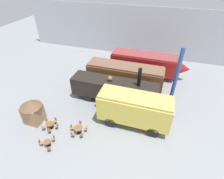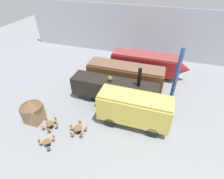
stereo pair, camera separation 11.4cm
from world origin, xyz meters
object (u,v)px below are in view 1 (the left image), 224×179
(cafe_table_mid, at_px, (50,125))
(visitor_person, at_px, (97,102))
(streamlined_locomotive, at_px, (148,63))
(passenger_coach_wooden, at_px, (125,74))
(cafe_table_near, at_px, (78,129))
(ticket_kiosk, at_px, (32,110))
(cafe_table_far, at_px, (48,143))
(steam_locomotive, at_px, (114,89))
(cafe_chair_0, at_px, (72,134))
(passenger_coach_vintage, at_px, (134,108))

(cafe_table_mid, height_order, visitor_person, visitor_person)
(streamlined_locomotive, relative_size, cafe_table_mid, 14.51)
(passenger_coach_wooden, xyz_separation_m, visitor_person, (-2.13, -5.46, -1.25))
(passenger_coach_wooden, height_order, cafe_table_near, passenger_coach_wooden)
(streamlined_locomotive, distance_m, ticket_kiosk, 17.76)
(cafe_table_far, xyz_separation_m, visitor_person, (2.51, 6.95, 0.30))
(passenger_coach_wooden, relative_size, ticket_kiosk, 3.55)
(cafe_table_mid, relative_size, ticket_kiosk, 0.27)
(ticket_kiosk, bearing_deg, cafe_table_far, -36.68)
(cafe_table_near, bearing_deg, steam_locomotive, 72.17)
(passenger_coach_wooden, bearing_deg, visitor_person, -111.36)
(cafe_table_near, distance_m, ticket_kiosk, 5.67)
(cafe_chair_0, relative_size, ticket_kiosk, 0.29)
(cafe_table_near, xyz_separation_m, cafe_chair_0, (-0.32, -0.76, -0.11))
(passenger_coach_wooden, distance_m, cafe_table_far, 13.34)
(streamlined_locomotive, relative_size, cafe_table_near, 13.20)
(cafe_table_mid, relative_size, cafe_chair_0, 0.95)
(passenger_coach_wooden, xyz_separation_m, passenger_coach_vintage, (2.75, -6.84, 0.27))
(passenger_coach_vintage, xyz_separation_m, cafe_table_near, (-5.25, -3.12, -1.73))
(streamlined_locomotive, height_order, cafe_table_far, streamlined_locomotive)
(streamlined_locomotive, bearing_deg, passenger_coach_wooden, -121.85)
(cafe_table_near, xyz_separation_m, cafe_table_mid, (-3.25, -0.33, -0.07))
(cafe_table_near, height_order, visitor_person, visitor_person)
(cafe_table_near, height_order, ticket_kiosk, ticket_kiosk)
(steam_locomotive, bearing_deg, cafe_table_near, -107.83)
(cafe_table_mid, distance_m, ticket_kiosk, 2.62)
(streamlined_locomotive, xyz_separation_m, cafe_table_near, (-5.17, -14.24, -1.48))
(steam_locomotive, relative_size, cafe_table_near, 12.09)
(cafe_table_mid, xyz_separation_m, cafe_chair_0, (2.93, -0.43, -0.04))
(cafe_table_far, distance_m, cafe_chair_0, 2.49)
(cafe_table_near, relative_size, cafe_table_far, 1.25)
(passenger_coach_vintage, xyz_separation_m, visitor_person, (-4.88, 1.38, -1.51))
(cafe_table_mid, distance_m, visitor_person, 6.04)
(passenger_coach_vintage, distance_m, cafe_table_far, 9.43)
(cafe_table_far, relative_size, visitor_person, 0.47)
(cafe_chair_0, distance_m, ticket_kiosk, 5.45)
(cafe_table_mid, bearing_deg, cafe_chair_0, -8.42)
(streamlined_locomotive, xyz_separation_m, passenger_coach_vintage, (0.09, -11.13, 0.25))
(steam_locomotive, height_order, cafe_table_near, steam_locomotive)
(cafe_table_near, height_order, cafe_table_far, cafe_table_near)
(streamlined_locomotive, relative_size, visitor_person, 7.70)
(cafe_table_near, relative_size, cafe_chair_0, 1.04)
(passenger_coach_wooden, relative_size, steam_locomotive, 0.97)
(cafe_table_near, distance_m, cafe_table_far, 3.25)
(passenger_coach_wooden, height_order, passenger_coach_vintage, passenger_coach_vintage)
(streamlined_locomotive, xyz_separation_m, passenger_coach_wooden, (-2.66, -4.29, -0.01))
(passenger_coach_wooden, height_order, visitor_person, passenger_coach_wooden)
(cafe_table_mid, bearing_deg, steam_locomotive, 51.59)
(streamlined_locomotive, height_order, ticket_kiosk, streamlined_locomotive)
(streamlined_locomotive, xyz_separation_m, steam_locomotive, (-3.13, -7.90, -0.17))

